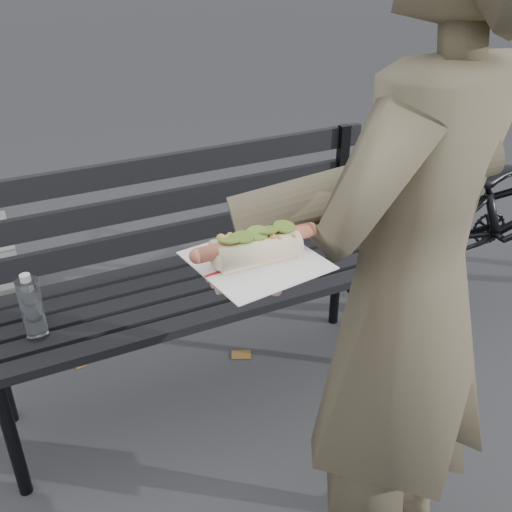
{
  "coord_description": "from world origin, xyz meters",
  "views": [
    {
      "loc": [
        -0.47,
        -0.81,
        1.55
      ],
      "look_at": [
        -0.1,
        -0.06,
        1.08
      ],
      "focal_mm": 42.0,
      "sensor_mm": 36.0,
      "label": 1
    }
  ],
  "objects": [
    {
      "name": "held_hotdog",
      "position": [
        0.1,
        -0.0,
        1.11
      ],
      "size": [
        0.63,
        0.3,
        0.2
      ],
      "color": "brown"
    },
    {
      "name": "fallen_leaves",
      "position": [
        0.21,
        0.47,
        0.0
      ],
      "size": [
        4.32,
        3.18,
        0.0
      ],
      "color": "brown",
      "rests_on": "ground"
    },
    {
      "name": "person",
      "position": [
        0.3,
        0.01,
        0.84
      ],
      "size": [
        0.71,
        0.58,
        1.68
      ],
      "primitive_type": "imported",
      "rotation": [
        0.0,
        0.0,
        3.47
      ],
      "color": "brown",
      "rests_on": "ground"
    },
    {
      "name": "park_bench",
      "position": [
        0.1,
        0.87,
        0.52
      ],
      "size": [
        1.5,
        0.44,
        0.88
      ],
      "color": "black",
      "rests_on": "ground"
    }
  ]
}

